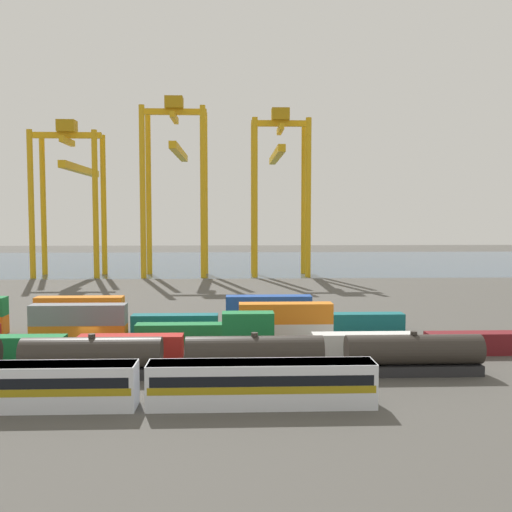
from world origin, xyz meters
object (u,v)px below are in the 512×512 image
object	(u,v)px
shipping_container_15	(183,334)
gantry_crane_central	(176,169)
passenger_train	(20,385)
gantry_crane_east	(279,174)
shipping_container_8	(363,344)
gantry_crane_west	(71,182)
freight_tank_row	(174,356)

from	to	relation	value
shipping_container_15	gantry_crane_central	xyz separation A→B (m)	(-9.47, 87.53, 28.14)
passenger_train	gantry_crane_east	xyz separation A→B (m)	(30.91, 112.67, 25.96)
shipping_container_8	shipping_container_15	size ratio (longest dim) A/B	1.00
gantry_crane_west	gantry_crane_east	world-z (taller)	gantry_crane_east
passenger_train	freight_tank_row	size ratio (longest dim) A/B	0.95
passenger_train	shipping_container_15	distance (m)	27.39
shipping_container_8	gantry_crane_east	bearing A→B (deg)	91.53
shipping_container_8	gantry_crane_east	world-z (taller)	gantry_crane_east
passenger_train	freight_tank_row	world-z (taller)	freight_tank_row
freight_tank_row	shipping_container_8	bearing A→B (deg)	21.68
shipping_container_8	gantry_crane_west	distance (m)	114.89
shipping_container_15	gantry_crane_central	world-z (taller)	gantry_crane_central
passenger_train	gantry_crane_central	size ratio (longest dim) A/B	1.25
freight_tank_row	shipping_container_15	xyz separation A→B (m)	(-0.44, 15.47, -0.87)
gantry_crane_west	gantry_crane_east	distance (m)	57.66
passenger_train	shipping_container_8	world-z (taller)	passenger_train
shipping_container_8	passenger_train	bearing A→B (deg)	-151.90
shipping_container_8	gantry_crane_west	xyz separation A→B (m)	(-60.15, 94.77, 24.49)
gantry_crane_west	shipping_container_8	bearing A→B (deg)	-57.60
freight_tank_row	gantry_crane_central	world-z (taller)	gantry_crane_central
passenger_train	gantry_crane_east	world-z (taller)	gantry_crane_east
gantry_crane_east	passenger_train	bearing A→B (deg)	-105.34
passenger_train	shipping_container_15	world-z (taller)	passenger_train
gantry_crane_west	gantry_crane_east	xyz separation A→B (m)	(57.61, 0.04, 2.32)
freight_tank_row	gantry_crane_west	size ratio (longest dim) A/B	1.51
freight_tank_row	gantry_crane_west	xyz separation A→B (m)	(-38.71, 103.29, 23.62)
shipping_container_15	gantry_crane_east	world-z (taller)	gantry_crane_east
shipping_container_15	gantry_crane_west	world-z (taller)	gantry_crane_west
shipping_container_8	gantry_crane_east	distance (m)	98.56
gantry_crane_west	gantry_crane_central	distance (m)	29.04
shipping_container_8	shipping_container_15	world-z (taller)	same
shipping_container_15	gantry_crane_west	size ratio (longest dim) A/B	0.29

